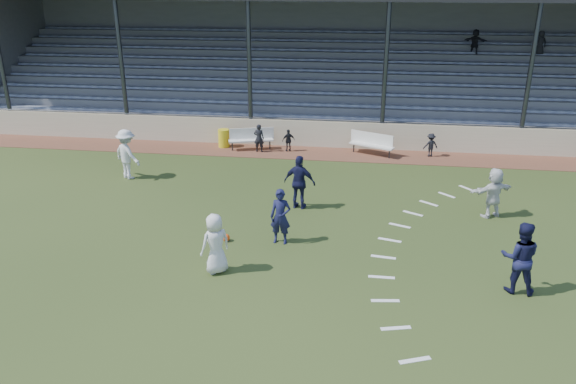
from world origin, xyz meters
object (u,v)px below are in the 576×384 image
object	(u,v)px
football	(226,238)
player_navy_lead	(281,217)
player_white_lead	(215,244)
bench_right	(372,142)
trash_bin	(224,138)
bench_left	(251,137)

from	to	relation	value
football	player_navy_lead	size ratio (longest dim) A/B	0.13
football	player_white_lead	size ratio (longest dim) A/B	0.13
bench_right	player_navy_lead	size ratio (longest dim) A/B	1.18
bench_right	football	size ratio (longest dim) A/B	8.82
bench_right	player_white_lead	xyz separation A→B (m)	(-4.13, -10.97, 0.25)
trash_bin	bench_left	bearing A→B (deg)	-6.34
trash_bin	football	distance (m)	9.67
player_white_lead	trash_bin	bearing A→B (deg)	-117.78
bench_right	player_navy_lead	bearing A→B (deg)	-81.66
football	player_white_lead	xyz separation A→B (m)	(0.18, -1.81, 0.72)
player_navy_lead	trash_bin	bearing A→B (deg)	117.29
trash_bin	football	size ratio (longest dim) A/B	3.61
player_white_lead	player_navy_lead	bearing A→B (deg)	-167.37
trash_bin	football	bearing A→B (deg)	-75.75
bench_left	player_white_lead	distance (m)	11.10
bench_right	bench_left	bearing A→B (deg)	-155.79
football	player_white_lead	world-z (taller)	player_white_lead
football	trash_bin	bearing A→B (deg)	104.25
bench_left	trash_bin	bearing A→B (deg)	156.56
trash_bin	player_navy_lead	bearing A→B (deg)	-66.50
bench_left	football	xyz separation A→B (m)	(1.05, -9.22, -0.47)
bench_right	trash_bin	xyz separation A→B (m)	(-6.69, 0.21, -0.16)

